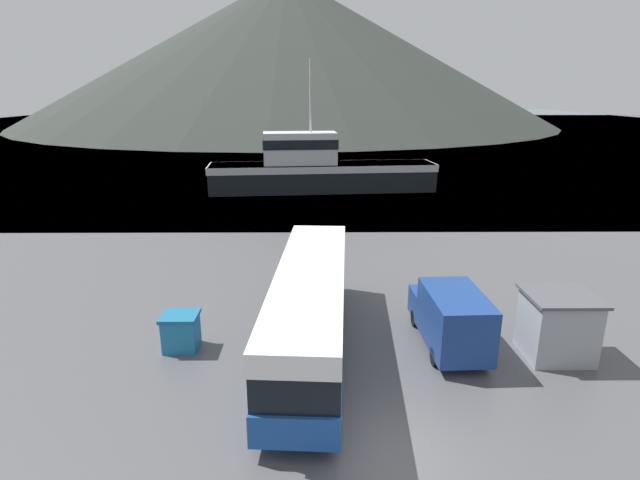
# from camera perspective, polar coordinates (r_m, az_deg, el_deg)

# --- Properties ---
(ground_plane) EXTENTS (400.00, 400.00, 0.00)m
(ground_plane) POSITION_cam_1_polar(r_m,az_deg,el_deg) (15.74, 8.39, -22.75)
(ground_plane) COLOR #4C4C4F
(water_surface) EXTENTS (240.00, 240.00, 0.00)m
(water_surface) POSITION_cam_1_polar(r_m,az_deg,el_deg) (155.29, 0.36, 13.11)
(water_surface) COLOR slate
(water_surface) RESTS_ON ground
(hill_backdrop) EXTENTS (155.53, 155.53, 42.44)m
(hill_backdrop) POSITION_cam_1_polar(r_m,az_deg,el_deg) (161.29, -3.68, 20.76)
(hill_backdrop) COLOR #2D332D
(hill_backdrop) RESTS_ON ground
(tour_bus) EXTENTS (3.37, 13.08, 3.38)m
(tour_bus) POSITION_cam_1_polar(r_m,az_deg,el_deg) (19.64, -1.09, -7.48)
(tour_bus) COLOR #194799
(tour_bus) RESTS_ON ground
(delivery_van) EXTENTS (2.29, 5.40, 2.51)m
(delivery_van) POSITION_cam_1_polar(r_m,az_deg,el_deg) (20.73, 14.67, -8.47)
(delivery_van) COLOR navy
(delivery_van) RESTS_ON ground
(fishing_boat) EXTENTS (23.27, 6.69, 12.87)m
(fishing_boat) POSITION_cam_1_polar(r_m,az_deg,el_deg) (51.45, -0.27, 8.10)
(fishing_boat) COLOR black
(fishing_boat) RESTS_ON water_surface
(storage_bin) EXTENTS (1.43, 1.30, 1.48)m
(storage_bin) POSITION_cam_1_polar(r_m,az_deg,el_deg) (20.95, -15.60, -9.99)
(storage_bin) COLOR teal
(storage_bin) RESTS_ON ground
(dock_kiosk) EXTENTS (2.59, 2.42, 2.57)m
(dock_kiosk) POSITION_cam_1_polar(r_m,az_deg,el_deg) (21.49, 25.49, -8.79)
(dock_kiosk) COLOR #93999E
(dock_kiosk) RESTS_ON ground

